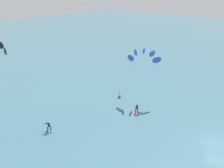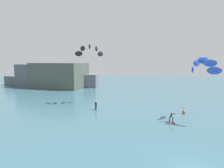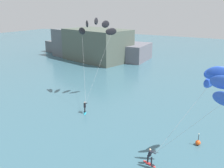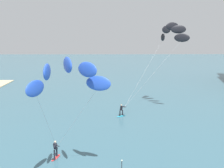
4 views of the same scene
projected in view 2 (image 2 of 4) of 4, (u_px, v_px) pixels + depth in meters
kitesurfer_nearshore at (90, 52)px, 43.48m from camera, size 6.41×9.70×12.73m
kitesurfer_mid_water at (202, 67)px, 30.29m from camera, size 7.39×5.56×9.71m
marker_buoy at (184, 112)px, 35.15m from camera, size 0.56×0.56×1.38m
distant_headland at (55, 77)px, 72.47m from camera, size 35.30×19.17×8.51m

